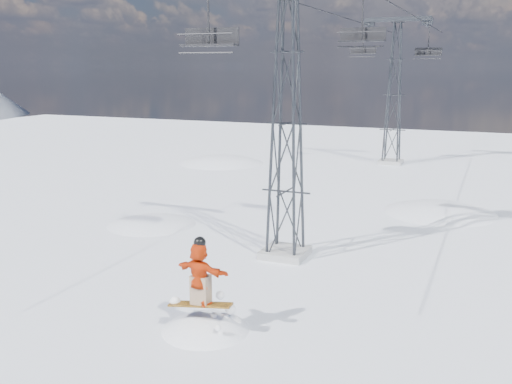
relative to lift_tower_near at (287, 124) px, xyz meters
The scene contains 10 objects.
ground 9.72m from the lift_tower_near, 95.71° to the right, with size 120.00×120.00×0.00m, color white.
snow_terrain 20.81m from the lift_tower_near, 112.81° to the left, with size 39.00×37.00×22.00m.
lift_tower_near is the anchor object (origin of this frame).
lift_tower_far 25.00m from the lift_tower_near, 90.00° to the left, with size 5.20×1.80×11.43m.
haul_cables 12.70m from the lift_tower_near, 90.00° to the left, with size 4.46×51.00×0.06m.
snowboarder_jump 10.18m from the lift_tower_near, 89.00° to the right, with size 4.40×4.40×6.93m.
lift_chair_near 4.49m from the lift_tower_near, 134.66° to the right, with size 2.18×0.63×2.71m.
lift_chair_mid 5.09m from the lift_tower_near, 53.69° to the left, with size 1.92×0.55×2.38m.
lift_chair_far 23.46m from the lift_tower_near, 95.44° to the left, with size 1.99×0.57×2.46m.
lift_chair_extra 27.00m from the lift_tower_near, 85.29° to the left, with size 2.08×0.60×2.58m.
Camera 1 is at (8.43, -13.23, 7.70)m, focal length 40.00 mm.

